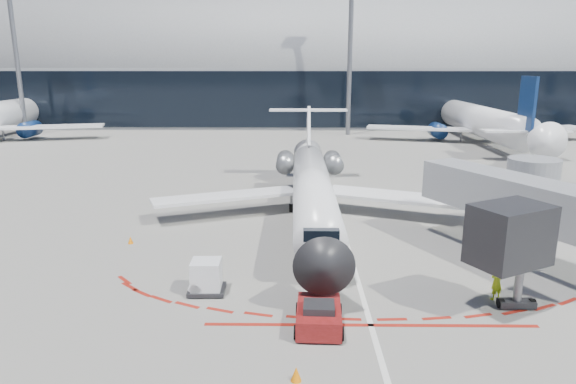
{
  "coord_description": "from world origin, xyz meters",
  "views": [
    {
      "loc": [
        -3.24,
        -31.03,
        10.66
      ],
      "look_at": [
        -3.61,
        -0.46,
        2.99
      ],
      "focal_mm": 32.0,
      "sensor_mm": 36.0,
      "label": 1
    }
  ],
  "objects_px": {
    "ramp_worker": "(497,281)",
    "pushback_tug": "(319,316)",
    "uld_container": "(206,277)",
    "regional_jet": "(312,185)"
  },
  "relations": [
    {
      "from": "pushback_tug",
      "to": "uld_container",
      "type": "distance_m",
      "value": 6.15
    },
    {
      "from": "regional_jet",
      "to": "pushback_tug",
      "type": "height_order",
      "value": "regional_jet"
    },
    {
      "from": "regional_jet",
      "to": "pushback_tug",
      "type": "distance_m",
      "value": 15.87
    },
    {
      "from": "pushback_tug",
      "to": "regional_jet",
      "type": "bearing_deg",
      "value": 91.8
    },
    {
      "from": "regional_jet",
      "to": "pushback_tug",
      "type": "xyz_separation_m",
      "value": [
        -0.24,
        -15.76,
        -1.83
      ]
    },
    {
      "from": "uld_container",
      "to": "pushback_tug",
      "type": "bearing_deg",
      "value": -33.8
    },
    {
      "from": "ramp_worker",
      "to": "pushback_tug",
      "type": "bearing_deg",
      "value": -9.24
    },
    {
      "from": "ramp_worker",
      "to": "uld_container",
      "type": "relative_size",
      "value": 1.02
    },
    {
      "from": "regional_jet",
      "to": "pushback_tug",
      "type": "bearing_deg",
      "value": -90.86
    },
    {
      "from": "pushback_tug",
      "to": "uld_container",
      "type": "height_order",
      "value": "uld_container"
    }
  ]
}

